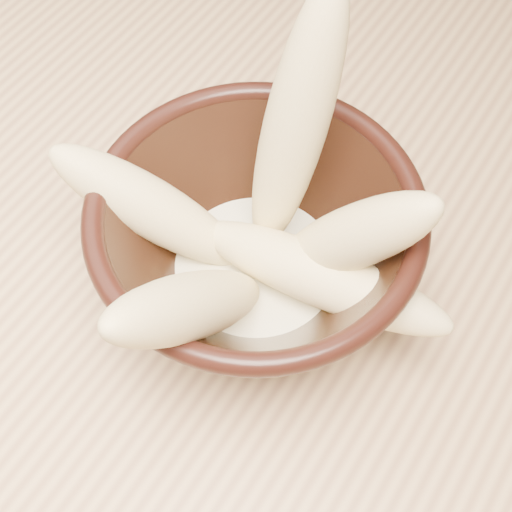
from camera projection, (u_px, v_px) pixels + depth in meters
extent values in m
cube|color=#D9B177|center=(454.00, 370.00, 0.53)|extent=(1.20, 0.80, 0.04)
cylinder|color=tan|center=(180.00, 120.00, 1.15)|extent=(0.05, 0.05, 0.71)
cylinder|color=black|center=(256.00, 291.00, 0.53)|extent=(0.09, 0.09, 0.01)
cylinder|color=black|center=(256.00, 277.00, 0.51)|extent=(0.09, 0.09, 0.01)
torus|color=black|center=(256.00, 212.00, 0.44)|extent=(0.22, 0.22, 0.01)
cylinder|color=#EDE7BF|center=(256.00, 270.00, 0.50)|extent=(0.12, 0.12, 0.02)
ellipsoid|color=#E8CF89|center=(295.00, 128.00, 0.44)|extent=(0.05, 0.10, 0.21)
ellipsoid|color=#E8CF89|center=(151.00, 208.00, 0.47)|extent=(0.15, 0.09, 0.12)
ellipsoid|color=#E8CF89|center=(351.00, 238.00, 0.44)|extent=(0.12, 0.06, 0.14)
ellipsoid|color=#E8CF89|center=(320.00, 276.00, 0.46)|extent=(0.19, 0.05, 0.06)
ellipsoid|color=#E8CF89|center=(192.00, 306.00, 0.41)|extent=(0.05, 0.15, 0.16)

